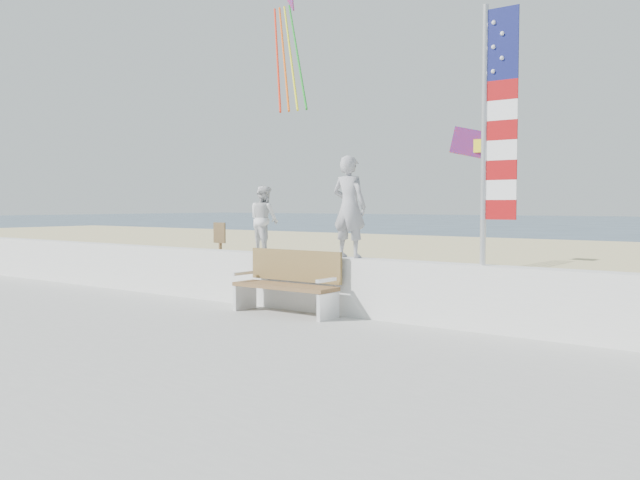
# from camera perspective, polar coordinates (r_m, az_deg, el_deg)

# --- Properties ---
(ground) EXTENTS (220.00, 220.00, 0.00)m
(ground) POSITION_cam_1_polar(r_m,az_deg,el_deg) (9.56, -7.53, -8.53)
(ground) COLOR #2C4358
(ground) RESTS_ON ground
(sand) EXTENTS (90.00, 40.00, 0.08)m
(sand) POSITION_cam_1_polar(r_m,az_deg,el_deg) (17.11, 14.08, -3.35)
(sand) COLOR #CBBE87
(sand) RESTS_ON ground
(seawall) EXTENTS (30.00, 0.35, 0.90)m
(seawall) POSITION_cam_1_polar(r_m,az_deg,el_deg) (10.96, -0.21, -3.69)
(seawall) COLOR silver
(seawall) RESTS_ON boardwalk
(adult) EXTENTS (0.58, 0.39, 1.58)m
(adult) POSITION_cam_1_polar(r_m,az_deg,el_deg) (10.52, 2.48, 2.81)
(adult) COLOR #9C9BA1
(adult) RESTS_ON seawall
(child) EXTENTS (0.66, 0.58, 1.15)m
(child) POSITION_cam_1_polar(r_m,az_deg,el_deg) (11.61, -4.73, 1.76)
(child) COLOR white
(child) RESTS_ON seawall
(bench) EXTENTS (1.80, 0.57, 1.00)m
(bench) POSITION_cam_1_polar(r_m,az_deg,el_deg) (10.74, -2.68, -3.51)
(bench) COLOR brown
(bench) RESTS_ON boardwalk
(flag) EXTENTS (0.50, 0.08, 3.50)m
(flag) POSITION_cam_1_polar(r_m,az_deg,el_deg) (9.47, 14.39, 9.50)
(flag) COLOR silver
(flag) RESTS_ON seawall
(parafoil_kite) EXTENTS (0.99, 0.61, 0.67)m
(parafoil_kite) POSITION_cam_1_polar(r_m,az_deg,el_deg) (13.31, 13.07, 7.86)
(parafoil_kite) COLOR red
(parafoil_kite) RESTS_ON ground
(big_kite) EXTENTS (3.58, 3.53, 4.65)m
(big_kite) POSITION_cam_1_polar(r_m,az_deg,el_deg) (19.26, -2.76, 16.92)
(big_kite) COLOR red
(big_kite) RESTS_ON ground
(sign) EXTENTS (0.32, 0.07, 1.46)m
(sign) POSITION_cam_1_polar(r_m,az_deg,el_deg) (14.01, -8.42, -0.97)
(sign) COLOR olive
(sign) RESTS_ON sand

